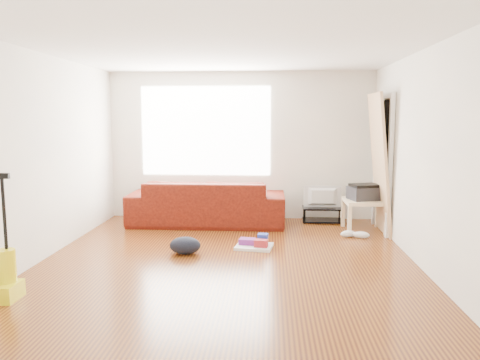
# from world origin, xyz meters

# --- Properties ---
(room) EXTENTS (4.51, 5.01, 2.51)m
(room) POSITION_xyz_m (0.07, 0.15, 1.25)
(room) COLOR #431E10
(room) RESTS_ON ground
(sofa) EXTENTS (2.50, 0.98, 0.73)m
(sofa) POSITION_xyz_m (-0.51, 1.95, 0.00)
(sofa) COLOR black
(sofa) RESTS_ON ground
(tv_stand) EXTENTS (0.66, 0.39, 0.25)m
(tv_stand) POSITION_xyz_m (1.38, 2.22, 0.13)
(tv_stand) COLOR black
(tv_stand) RESTS_ON ground
(tv) EXTENTS (0.61, 0.08, 0.35)m
(tv) POSITION_xyz_m (1.38, 2.22, 0.42)
(tv) COLOR black
(tv) RESTS_ON tv_stand
(side_table) EXTENTS (0.61, 0.61, 0.48)m
(side_table) POSITION_xyz_m (1.95, 1.66, 0.41)
(side_table) COLOR beige
(side_table) RESTS_ON ground
(printer) EXTENTS (0.54, 0.46, 0.24)m
(printer) POSITION_xyz_m (1.95, 1.66, 0.60)
(printer) COLOR black
(printer) RESTS_ON side_table
(bucket) EXTENTS (0.41, 0.41, 0.31)m
(bucket) POSITION_xyz_m (-0.09, 1.70, 0.00)
(bucket) COLOR #1323AA
(bucket) RESTS_ON ground
(toilet_paper) EXTENTS (0.12, 0.12, 0.11)m
(toilet_paper) POSITION_xyz_m (-0.12, 1.70, 0.21)
(toilet_paper) COLOR white
(toilet_paper) RESTS_ON bucket
(cleaning_tray) EXTENTS (0.53, 0.45, 0.17)m
(cleaning_tray) POSITION_xyz_m (0.32, 0.58, 0.05)
(cleaning_tray) COLOR silver
(cleaning_tray) RESTS_ON ground
(backpack) EXTENTS (0.40, 0.32, 0.22)m
(backpack) POSITION_xyz_m (-0.57, 0.24, 0.00)
(backpack) COLOR black
(backpack) RESTS_ON ground
(sneakers) EXTENTS (0.44, 0.22, 0.10)m
(sneakers) POSITION_xyz_m (1.73, 1.21, 0.05)
(sneakers) COLOR silver
(sneakers) RESTS_ON ground
(vacuum) EXTENTS (0.25, 0.29, 1.21)m
(vacuum) POSITION_xyz_m (-2.00, -1.36, 0.22)
(vacuum) COLOR yellow
(vacuum) RESTS_ON ground
(door_panel) EXTENTS (0.26, 0.84, 2.09)m
(door_panel) POSITION_xyz_m (2.13, 1.54, 0.00)
(door_panel) COLOR tan
(door_panel) RESTS_ON ground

